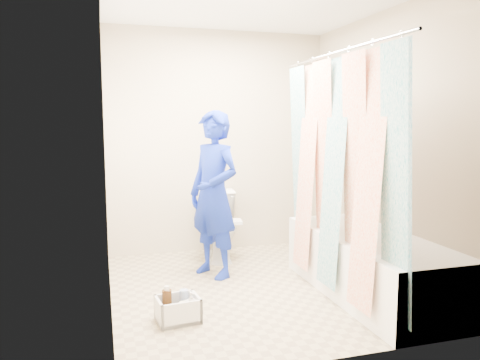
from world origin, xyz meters
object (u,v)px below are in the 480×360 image
object	(u,v)px
bathtub	(369,263)
toilet	(220,225)
cleaning_caddy	(179,310)
plumber	(214,194)

from	to	relation	value
bathtub	toilet	xyz separation A→B (m)	(-0.92, 1.39, 0.08)
bathtub	cleaning_caddy	distance (m)	1.60
plumber	toilet	bearing A→B (deg)	129.63
bathtub	cleaning_caddy	size ratio (longest dim) A/B	5.46
toilet	plumber	world-z (taller)	plumber
toilet	plumber	distance (m)	0.70
plumber	cleaning_caddy	xyz separation A→B (m)	(-0.48, -0.92, -0.68)
bathtub	toilet	distance (m)	1.67
bathtub	cleaning_caddy	xyz separation A→B (m)	(-1.59, -0.07, -0.18)
cleaning_caddy	plumber	bearing A→B (deg)	56.70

